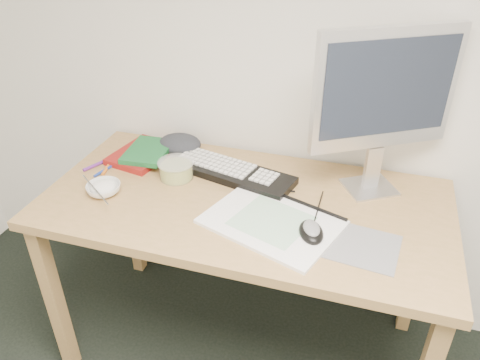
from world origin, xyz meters
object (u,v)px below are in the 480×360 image
object	(u,v)px
sketchpad	(272,222)
rice_bowl	(104,189)
keyboard	(232,173)
monitor	(385,94)
desk	(245,219)

from	to	relation	value
sketchpad	rice_bowl	distance (m)	0.61
keyboard	monitor	distance (m)	0.61
desk	rice_bowl	bearing A→B (deg)	-167.28
sketchpad	keyboard	xyz separation A→B (m)	(-0.21, 0.24, 0.01)
desk	keyboard	size ratio (longest dim) A/B	2.96
sketchpad	keyboard	bearing A→B (deg)	150.09
desk	rice_bowl	distance (m)	0.51
sketchpad	rice_bowl	size ratio (longest dim) A/B	3.44
keyboard	monitor	bearing A→B (deg)	20.91
rice_bowl	monitor	bearing A→B (deg)	19.27
keyboard	sketchpad	bearing A→B (deg)	-35.59
desk	monitor	xyz separation A→B (m)	(0.41, 0.20, 0.44)
rice_bowl	sketchpad	bearing A→B (deg)	0.37
desk	monitor	world-z (taller)	monitor
sketchpad	keyboard	world-z (taller)	keyboard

